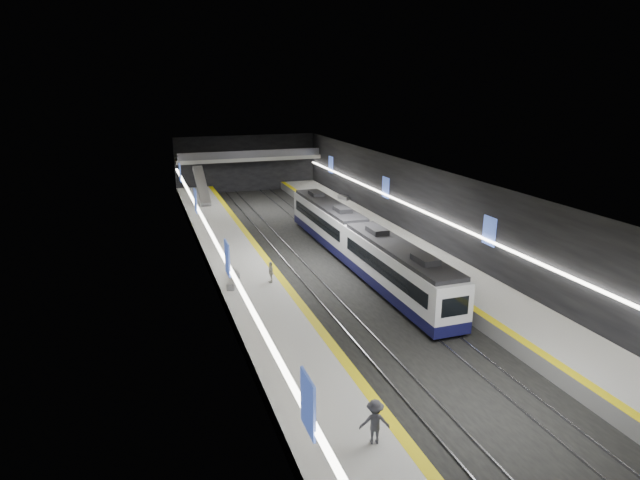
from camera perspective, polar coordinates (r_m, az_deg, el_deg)
name	(u,v)px	position (r m, az deg, el deg)	size (l,w,h in m)	color
ground	(330,268)	(45.91, 1.05, -2.97)	(70.00, 70.00, 0.00)	black
ceiling	(330,175)	(43.87, 1.11, 6.92)	(20.00, 70.00, 0.04)	beige
wall_left	(209,233)	(42.47, -11.71, 0.70)	(0.04, 70.00, 8.00)	black
wall_right	(435,213)	(48.96, 12.16, 2.80)	(0.04, 70.00, 8.00)	black
wall_back	(247,163)	(77.90, -7.84, 8.09)	(20.00, 0.04, 8.00)	black
platform_left	(243,272)	(43.89, -8.20, -3.39)	(5.00, 70.00, 1.00)	slate
tile_surface_left	(243,266)	(43.72, -8.23, -2.76)	(5.00, 70.00, 0.02)	#989893
tactile_strip_left	(269,263)	(44.14, -5.43, -2.46)	(0.60, 70.00, 0.02)	yellow
platform_right	(408,253)	(48.70, 9.38, -1.41)	(5.00, 70.00, 1.00)	slate
tile_surface_right	(408,248)	(48.54, 9.41, -0.84)	(5.00, 70.00, 0.02)	#989893
tactile_strip_right	(386,250)	(47.57, 7.07, -1.09)	(0.60, 70.00, 0.02)	yellow
rails	(330,267)	(45.89, 1.05, -2.90)	(6.52, 70.00, 0.12)	gray
train	(358,241)	(45.92, 4.09, -0.12)	(2.69, 30.05, 3.60)	#10103D
ad_posters	(326,214)	(45.51, 0.65, 2.78)	(19.94, 53.50, 2.20)	#405DC0
cove_light_left	(212,236)	(42.55, -11.43, 0.47)	(0.25, 68.60, 0.12)	white
cove_light_right	(433,216)	(48.91, 11.94, 2.55)	(0.25, 68.60, 0.12)	white
mezzanine_bridge	(249,158)	(75.74, -7.56, 8.65)	(20.00, 3.00, 1.50)	gray
escalator	(202,186)	(68.18, -12.51, 5.70)	(1.20, 8.00, 0.60)	#99999E
bench_left_near	(233,283)	(39.57, -9.31, -4.58)	(0.54, 1.94, 0.48)	#99999E
bench_left_far	(233,273)	(41.65, -9.24, -3.51)	(0.49, 1.75, 0.43)	#99999E
bench_right_far	(344,198)	(67.54, 2.54, 4.53)	(0.52, 1.87, 0.46)	#99999E
passenger_right_a	(430,267)	(41.73, 11.69, -2.79)	(0.57, 0.37, 1.55)	#B4434B
passenger_left_a	(271,272)	(39.74, -5.27, -3.45)	(0.95, 0.40, 1.62)	silver
passenger_left_b	(375,422)	(23.27, 5.87, -18.76)	(1.27, 0.73, 1.96)	#42424A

